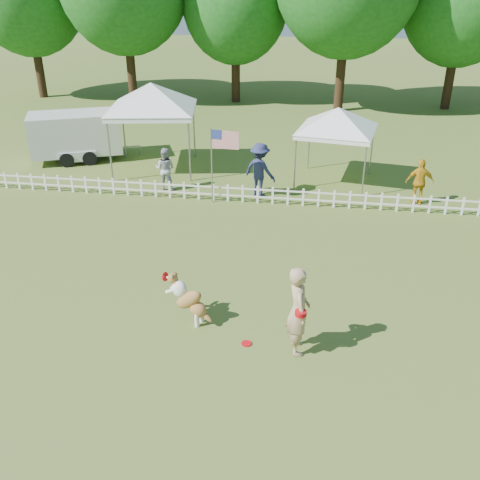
{
  "coord_description": "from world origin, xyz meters",
  "views": [
    {
      "loc": [
        2.2,
        -9.36,
        6.84
      ],
      "look_at": [
        0.44,
        2.0,
        1.1
      ],
      "focal_mm": 40.0,
      "sensor_mm": 36.0,
      "label": 1
    }
  ],
  "objects_px": {
    "handler": "(298,310)",
    "canopy_tent_left": "(154,128)",
    "flag_pole": "(212,166)",
    "dog": "(189,300)",
    "spectator_b": "(260,170)",
    "frisbee_on_turf": "(247,343)",
    "spectator_c": "(420,182)",
    "spectator_a": "(165,169)",
    "canopy_tent_right": "(336,146)",
    "cargo_trailer": "(76,136)"
  },
  "relations": [
    {
      "from": "handler",
      "to": "canopy_tent_left",
      "type": "height_order",
      "value": "canopy_tent_left"
    },
    {
      "from": "canopy_tent_right",
      "to": "flag_pole",
      "type": "height_order",
      "value": "canopy_tent_right"
    },
    {
      "from": "spectator_b",
      "to": "flag_pole",
      "type": "bearing_deg",
      "value": 59.87
    },
    {
      "from": "spectator_c",
      "to": "frisbee_on_turf",
      "type": "bearing_deg",
      "value": 60.24
    },
    {
      "from": "dog",
      "to": "spectator_b",
      "type": "distance_m",
      "value": 7.71
    },
    {
      "from": "flag_pole",
      "to": "spectator_a",
      "type": "distance_m",
      "value": 2.15
    },
    {
      "from": "handler",
      "to": "dog",
      "type": "distance_m",
      "value": 2.47
    },
    {
      "from": "canopy_tent_right",
      "to": "cargo_trailer",
      "type": "relative_size",
      "value": 0.6
    },
    {
      "from": "dog",
      "to": "spectator_c",
      "type": "distance_m",
      "value": 9.66
    },
    {
      "from": "dog",
      "to": "frisbee_on_turf",
      "type": "height_order",
      "value": "dog"
    },
    {
      "from": "dog",
      "to": "canopy_tent_right",
      "type": "relative_size",
      "value": 0.42
    },
    {
      "from": "handler",
      "to": "canopy_tent_left",
      "type": "xyz_separation_m",
      "value": [
        -6.1,
        10.51,
        0.65
      ]
    },
    {
      "from": "handler",
      "to": "dog",
      "type": "relative_size",
      "value": 1.72
    },
    {
      "from": "dog",
      "to": "spectator_b",
      "type": "bearing_deg",
      "value": 105.09
    },
    {
      "from": "cargo_trailer",
      "to": "spectator_b",
      "type": "distance_m",
      "value": 8.31
    },
    {
      "from": "dog",
      "to": "spectator_a",
      "type": "bearing_deg",
      "value": 128.99
    },
    {
      "from": "handler",
      "to": "spectator_b",
      "type": "distance_m",
      "value": 8.51
    },
    {
      "from": "handler",
      "to": "dog",
      "type": "xyz_separation_m",
      "value": [
        -2.35,
        0.64,
        -0.4
      ]
    },
    {
      "from": "cargo_trailer",
      "to": "spectator_a",
      "type": "relative_size",
      "value": 2.94
    },
    {
      "from": "spectator_a",
      "to": "handler",
      "type": "bearing_deg",
      "value": 125.41
    },
    {
      "from": "dog",
      "to": "canopy_tent_right",
      "type": "distance_m",
      "value": 9.93
    },
    {
      "from": "canopy_tent_left",
      "to": "spectator_a",
      "type": "bearing_deg",
      "value": -74.68
    },
    {
      "from": "canopy_tent_right",
      "to": "flag_pole",
      "type": "distance_m",
      "value": 4.76
    },
    {
      "from": "frisbee_on_turf",
      "to": "spectator_c",
      "type": "bearing_deg",
      "value": 61.52
    },
    {
      "from": "dog",
      "to": "frisbee_on_turf",
      "type": "relative_size",
      "value": 5.11
    },
    {
      "from": "dog",
      "to": "canopy_tent_left",
      "type": "distance_m",
      "value": 10.6
    },
    {
      "from": "frisbee_on_turf",
      "to": "flag_pole",
      "type": "distance_m",
      "value": 7.82
    },
    {
      "from": "handler",
      "to": "frisbee_on_turf",
      "type": "bearing_deg",
      "value": 75.03
    },
    {
      "from": "flag_pole",
      "to": "spectator_b",
      "type": "relative_size",
      "value": 1.38
    },
    {
      "from": "dog",
      "to": "spectator_c",
      "type": "height_order",
      "value": "spectator_c"
    },
    {
      "from": "canopy_tent_right",
      "to": "spectator_a",
      "type": "relative_size",
      "value": 1.78
    },
    {
      "from": "dog",
      "to": "spectator_b",
      "type": "relative_size",
      "value": 0.61
    },
    {
      "from": "flag_pole",
      "to": "spectator_c",
      "type": "distance_m",
      "value": 6.8
    },
    {
      "from": "spectator_a",
      "to": "spectator_b",
      "type": "xyz_separation_m",
      "value": [
        3.33,
        -0.06,
        0.16
      ]
    },
    {
      "from": "canopy_tent_left",
      "to": "cargo_trailer",
      "type": "height_order",
      "value": "canopy_tent_left"
    },
    {
      "from": "handler",
      "to": "spectator_a",
      "type": "relative_size",
      "value": 1.27
    },
    {
      "from": "canopy_tent_left",
      "to": "canopy_tent_right",
      "type": "height_order",
      "value": "canopy_tent_left"
    },
    {
      "from": "handler",
      "to": "frisbee_on_turf",
      "type": "xyz_separation_m",
      "value": [
        -1.02,
        0.03,
        -0.94
      ]
    },
    {
      "from": "handler",
      "to": "frisbee_on_turf",
      "type": "distance_m",
      "value": 1.39
    },
    {
      "from": "handler",
      "to": "canopy_tent_left",
      "type": "distance_m",
      "value": 12.17
    },
    {
      "from": "frisbee_on_turf",
      "to": "cargo_trailer",
      "type": "relative_size",
      "value": 0.05
    },
    {
      "from": "cargo_trailer",
      "to": "spectator_a",
      "type": "xyz_separation_m",
      "value": [
        4.49,
        -2.74,
        -0.22
      ]
    },
    {
      "from": "frisbee_on_turf",
      "to": "spectator_a",
      "type": "bearing_deg",
      "value": 116.01
    },
    {
      "from": "handler",
      "to": "flag_pole",
      "type": "bearing_deg",
      "value": 10.27
    },
    {
      "from": "handler",
      "to": "flag_pole",
      "type": "xyz_separation_m",
      "value": [
        -3.24,
        7.43,
        0.31
      ]
    },
    {
      "from": "dog",
      "to": "flag_pole",
      "type": "xyz_separation_m",
      "value": [
        -0.88,
        6.79,
        0.71
      ]
    },
    {
      "from": "cargo_trailer",
      "to": "spectator_b",
      "type": "xyz_separation_m",
      "value": [
        7.82,
        -2.8,
        -0.06
      ]
    },
    {
      "from": "canopy_tent_left",
      "to": "spectator_b",
      "type": "xyz_separation_m",
      "value": [
        4.34,
        -2.18,
        -0.69
      ]
    },
    {
      "from": "frisbee_on_turf",
      "to": "canopy_tent_left",
      "type": "distance_m",
      "value": 11.75
    },
    {
      "from": "flag_pole",
      "to": "canopy_tent_left",
      "type": "bearing_deg",
      "value": 138.49
    }
  ]
}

